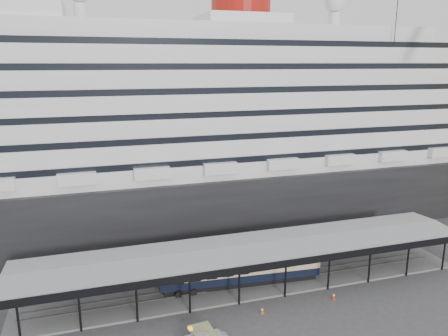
# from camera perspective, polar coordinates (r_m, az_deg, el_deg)

# --- Properties ---
(ground) EXTENTS (200.00, 200.00, 0.00)m
(ground) POSITION_cam_1_polar(r_m,az_deg,el_deg) (52.85, 5.42, -17.29)
(ground) COLOR #343437
(ground) RESTS_ON ground
(cruise_ship) EXTENTS (130.00, 30.00, 43.90)m
(cruise_ship) POSITION_cam_1_polar(r_m,az_deg,el_deg) (76.35, -3.58, 7.00)
(cruise_ship) COLOR black
(cruise_ship) RESTS_ON ground
(platform_canopy) EXTENTS (56.00, 9.18, 5.30)m
(platform_canopy) POSITION_cam_1_polar(r_m,az_deg,el_deg) (55.79, 3.45, -12.72)
(platform_canopy) COLOR slate
(platform_canopy) RESTS_ON ground
(pullman_carriage) EXTENTS (20.24, 4.09, 19.74)m
(pullman_carriage) POSITION_cam_1_polar(r_m,az_deg,el_deg) (55.36, 2.16, -12.86)
(pullman_carriage) COLOR black
(pullman_carriage) RESTS_ON ground
(traffic_cone_left) EXTENTS (0.40, 0.40, 0.74)m
(traffic_cone_left) POSITION_cam_1_polar(r_m,az_deg,el_deg) (47.64, -1.07, -20.50)
(traffic_cone_left) COLOR #F74A0D
(traffic_cone_left) RESTS_ON ground
(traffic_cone_mid) EXTENTS (0.43, 0.43, 0.78)m
(traffic_cone_mid) POSITION_cam_1_polar(r_m,az_deg,el_deg) (51.00, 5.01, -18.01)
(traffic_cone_mid) COLOR #D5550B
(traffic_cone_mid) RESTS_ON ground
(traffic_cone_right) EXTENTS (0.42, 0.42, 0.82)m
(traffic_cone_right) POSITION_cam_1_polar(r_m,az_deg,el_deg) (54.96, 14.15, -15.88)
(traffic_cone_right) COLOR red
(traffic_cone_right) RESTS_ON ground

